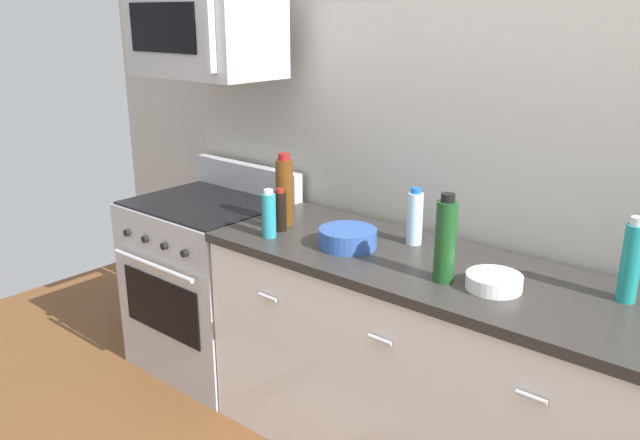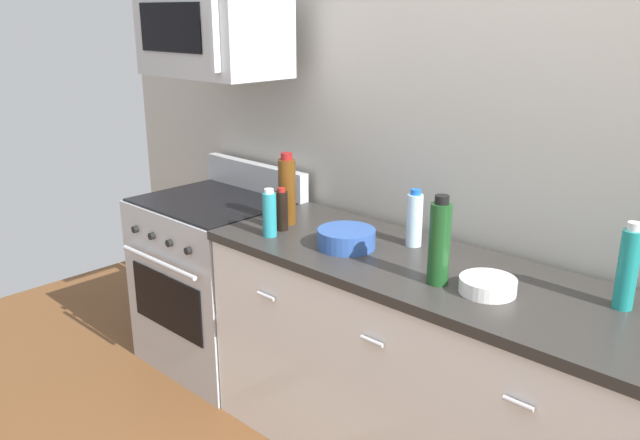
# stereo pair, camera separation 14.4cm
# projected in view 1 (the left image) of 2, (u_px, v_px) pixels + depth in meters

# --- Properties ---
(back_wall) EXTENTS (5.55, 0.10, 2.70)m
(back_wall) POSITION_uv_depth(u_px,v_px,m) (554.00, 148.00, 2.50)
(back_wall) COLOR #B7B2A8
(back_wall) RESTS_ON ground_plane
(counter_unit) EXTENTS (2.46, 0.66, 0.92)m
(counter_unit) POSITION_uv_depth(u_px,v_px,m) (487.00, 393.00, 2.48)
(counter_unit) COLOR white
(counter_unit) RESTS_ON ground_plane
(range_oven) EXTENTS (0.76, 0.69, 1.07)m
(range_oven) POSITION_uv_depth(u_px,v_px,m) (211.00, 283.00, 3.46)
(range_oven) COLOR #B7BABF
(range_oven) RESTS_ON ground_plane
(microwave) EXTENTS (0.74, 0.44, 0.40)m
(microwave) POSITION_uv_depth(u_px,v_px,m) (204.00, 34.00, 3.10)
(microwave) COLOR #B7BABF
(bottle_soy_sauce_dark) EXTENTS (0.06, 0.06, 0.19)m
(bottle_soy_sauce_dark) POSITION_uv_depth(u_px,v_px,m) (280.00, 211.00, 2.86)
(bottle_soy_sauce_dark) COLOR black
(bottle_soy_sauce_dark) RESTS_ON countertop_slab
(bottle_sparkling_teal) EXTENTS (0.07, 0.07, 0.30)m
(bottle_sparkling_teal) POSITION_uv_depth(u_px,v_px,m) (631.00, 262.00, 2.14)
(bottle_sparkling_teal) COLOR #197F7A
(bottle_sparkling_teal) RESTS_ON countertop_slab
(bottle_wine_amber) EXTENTS (0.08, 0.08, 0.33)m
(bottle_wine_amber) POSITION_uv_depth(u_px,v_px,m) (284.00, 191.00, 2.93)
(bottle_wine_amber) COLOR #59330F
(bottle_wine_amber) RESTS_ON countertop_slab
(bottle_water_clear) EXTENTS (0.07, 0.07, 0.24)m
(bottle_water_clear) POSITION_uv_depth(u_px,v_px,m) (415.00, 218.00, 2.69)
(bottle_water_clear) COLOR silver
(bottle_water_clear) RESTS_ON countertop_slab
(bottle_wine_green) EXTENTS (0.08, 0.08, 0.33)m
(bottle_wine_green) POSITION_uv_depth(u_px,v_px,m) (445.00, 240.00, 2.31)
(bottle_wine_green) COLOR #19471E
(bottle_wine_green) RESTS_ON countertop_slab
(bottle_dish_soap) EXTENTS (0.06, 0.06, 0.21)m
(bottle_dish_soap) POSITION_uv_depth(u_px,v_px,m) (269.00, 215.00, 2.78)
(bottle_dish_soap) COLOR teal
(bottle_dish_soap) RESTS_ON countertop_slab
(bowl_white_ceramic) EXTENTS (0.20, 0.20, 0.05)m
(bowl_white_ceramic) POSITION_uv_depth(u_px,v_px,m) (494.00, 281.00, 2.27)
(bowl_white_ceramic) COLOR white
(bowl_white_ceramic) RESTS_ON countertop_slab
(bowl_blue_mixing) EXTENTS (0.24, 0.24, 0.08)m
(bowl_blue_mixing) POSITION_uv_depth(u_px,v_px,m) (348.00, 237.00, 2.68)
(bowl_blue_mixing) COLOR #2D519E
(bowl_blue_mixing) RESTS_ON countertop_slab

